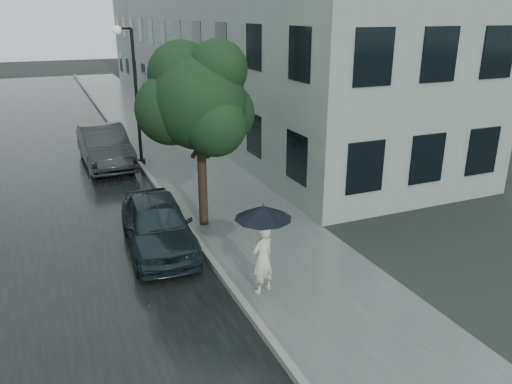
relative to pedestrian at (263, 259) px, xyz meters
name	(u,v)px	position (x,y,z in m)	size (l,w,h in m)	color
ground	(282,263)	(0.95, 1.00, -0.78)	(120.00, 120.00, 0.00)	black
sidewalk	(170,146)	(1.20, 13.00, -0.78)	(3.50, 60.00, 0.01)	slate
kerb_near	(129,149)	(-0.62, 13.00, -0.71)	(0.15, 60.00, 0.15)	slate
asphalt_road	(43,159)	(-4.12, 13.00, -0.78)	(6.85, 60.00, 0.00)	black
building_near	(221,34)	(6.43, 20.50, 3.72)	(7.02, 36.00, 9.00)	gray
pedestrian	(263,259)	(0.00, 0.00, 0.00)	(0.57, 0.37, 1.55)	beige
umbrella	(263,212)	(0.02, 0.04, 1.05)	(1.34, 1.34, 1.08)	black
street_tree	(198,101)	(-0.05, 4.10, 2.72)	(3.27, 2.97, 5.10)	#332619
lamp_post	(132,88)	(-0.64, 10.71, 2.23)	(0.83, 0.45, 5.27)	black
car_near	(158,224)	(-1.58, 2.97, -0.10)	(1.59, 3.96, 1.35)	black
car_far	(105,146)	(-1.82, 11.12, -0.01)	(1.62, 4.64, 1.53)	black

